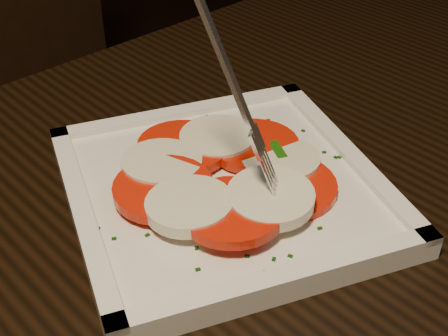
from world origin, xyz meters
name	(u,v)px	position (x,y,z in m)	size (l,w,h in m)	color
chair	(25,82)	(-0.08, 1.08, 0.53)	(0.42, 0.42, 0.93)	black
plate	(224,190)	(-0.18, 0.39, 0.76)	(0.24, 0.24, 0.01)	white
caprese_salad	(224,173)	(-0.18, 0.39, 0.77)	(0.21, 0.19, 0.03)	red
fork	(223,87)	(-0.19, 0.37, 0.87)	(0.03, 0.07, 0.16)	white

